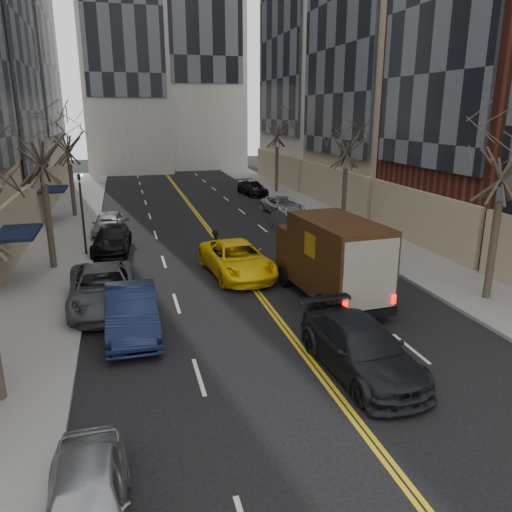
{
  "coord_description": "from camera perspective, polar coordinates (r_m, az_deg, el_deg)",
  "views": [
    {
      "loc": [
        -5.25,
        -5.04,
        7.5
      ],
      "look_at": [
        -0.56,
        12.5,
        2.2
      ],
      "focal_mm": 35.0,
      "sensor_mm": 36.0,
      "label": 1
    }
  ],
  "objects": [
    {
      "name": "sidewalk_left",
      "position": [
        33.1,
        -21.08,
        2.2
      ],
      "size": [
        4.0,
        66.0,
        0.15
      ],
      "primitive_type": "cube",
      "color": "slate",
      "rests_on": "ground"
    },
    {
      "name": "sidewalk_right",
      "position": [
        35.84,
        8.84,
        4.12
      ],
      "size": [
        4.0,
        66.0,
        0.15
      ],
      "primitive_type": "cube",
      "color": "slate",
      "rests_on": "ground"
    },
    {
      "name": "streetwall_right",
      "position": [
        43.73,
        16.64,
        25.65
      ],
      "size": [
        12.26,
        49.0,
        34.0
      ],
      "color": "#4C301E",
      "rests_on": "ground"
    },
    {
      "name": "tree_lf_mid",
      "position": [
        25.31,
        -23.65,
        12.91
      ],
      "size": [
        3.2,
        3.2,
        8.91
      ],
      "color": "#382D23",
      "rests_on": "sidewalk_left"
    },
    {
      "name": "tree_lf_far",
      "position": [
        38.23,
        -20.84,
        13.03
      ],
      "size": [
        3.2,
        3.2,
        8.12
      ],
      "color": "#382D23",
      "rests_on": "sidewalk_left"
    },
    {
      "name": "tree_rt_near",
      "position": [
        21.35,
        26.83,
        11.77
      ],
      "size": [
        3.2,
        3.2,
        8.71
      ],
      "color": "#382D23",
      "rests_on": "sidewalk_right"
    },
    {
      "name": "tree_rt_mid",
      "position": [
        33.19,
        10.39,
        13.71
      ],
      "size": [
        3.2,
        3.2,
        8.32
      ],
      "color": "#382D23",
      "rests_on": "sidewalk_right"
    },
    {
      "name": "tree_rt_far",
      "position": [
        47.18,
        2.45,
        15.33
      ],
      "size": [
        3.2,
        3.2,
        9.11
      ],
      "color": "#382D23",
      "rests_on": "sidewalk_right"
    },
    {
      "name": "traffic_signal",
      "position": [
        27.52,
        -19.3,
        5.56
      ],
      "size": [
        0.29,
        0.26,
        4.7
      ],
      "color": "black",
      "rests_on": "sidewalk_left"
    },
    {
      "name": "ups_truck",
      "position": [
        20.38,
        8.55,
        -0.35
      ],
      "size": [
        2.92,
        6.43,
        3.44
      ],
      "rotation": [
        0.0,
        0.0,
        0.07
      ],
      "color": "black",
      "rests_on": "ground"
    },
    {
      "name": "observer_sedan",
      "position": [
        15.29,
        11.89,
        -10.23
      ],
      "size": [
        2.46,
        5.4,
        1.53
      ],
      "rotation": [
        0.0,
        0.0,
        0.06
      ],
      "color": "black",
      "rests_on": "ground"
    },
    {
      "name": "taxi",
      "position": [
        23.51,
        -2.18,
        -0.36
      ],
      "size": [
        3.06,
        5.79,
        1.55
      ],
      "primitive_type": "imported",
      "rotation": [
        0.0,
        0.0,
        0.09
      ],
      "color": "yellow",
      "rests_on": "ground"
    },
    {
      "name": "pedestrian",
      "position": [
        25.28,
        -4.53,
        1.05
      ],
      "size": [
        0.59,
        0.74,
        1.77
      ],
      "primitive_type": "imported",
      "rotation": [
        0.0,
        0.0,
        1.28
      ],
      "color": "black",
      "rests_on": "ground"
    },
    {
      "name": "parked_lf_a",
      "position": [
        10.56,
        -18.78,
        -25.1
      ],
      "size": [
        1.62,
        3.91,
        1.32
      ],
      "primitive_type": "imported",
      "rotation": [
        0.0,
        0.0,
        0.01
      ],
      "color": "#999DA0",
      "rests_on": "ground"
    },
    {
      "name": "parked_lf_b",
      "position": [
        17.91,
        -14.04,
        -6.17
      ],
      "size": [
        1.76,
        4.94,
        1.62
      ],
      "primitive_type": "imported",
      "rotation": [
        0.0,
        0.0,
        0.01
      ],
      "color": "black",
      "rests_on": "ground"
    },
    {
      "name": "parked_lf_c",
      "position": [
        20.57,
        -17.08,
        -3.52
      ],
      "size": [
        2.83,
        5.76,
        1.57
      ],
      "primitive_type": "imported",
      "rotation": [
        0.0,
        0.0,
        0.04
      ],
      "color": "#4D5055",
      "rests_on": "ground"
    },
    {
      "name": "parked_lf_d",
      "position": [
        28.63,
        -16.14,
        1.86
      ],
      "size": [
        2.34,
        4.93,
        1.39
      ],
      "primitive_type": "imported",
      "rotation": [
        0.0,
        0.0,
        -0.08
      ],
      "color": "black",
      "rests_on": "ground"
    },
    {
      "name": "parked_lf_e",
      "position": [
        32.43,
        -16.51,
        3.55
      ],
      "size": [
        2.22,
        4.49,
        1.47
      ],
      "primitive_type": "imported",
      "rotation": [
        0.0,
        0.0,
        -0.11
      ],
      "color": "#B5B9BE",
      "rests_on": "ground"
    },
    {
      "name": "parked_rt_a",
      "position": [
        32.15,
        4.31,
        3.94
      ],
      "size": [
        1.94,
        4.17,
        1.32
      ],
      "primitive_type": "imported",
      "rotation": [
        0.0,
        0.0,
        0.14
      ],
      "color": "#515359",
      "rests_on": "ground"
    },
    {
      "name": "parked_rt_b",
      "position": [
        37.87,
        3.07,
        5.8
      ],
      "size": [
        2.61,
        4.79,
        1.27
      ],
      "primitive_type": "imported",
      "rotation": [
        0.0,
        0.0,
        0.11
      ],
      "color": "#B9BDC2",
      "rests_on": "ground"
    },
    {
      "name": "parked_rt_c",
      "position": [
        46.5,
        -0.42,
        7.79
      ],
      "size": [
        2.34,
        4.62,
        1.29
      ],
      "primitive_type": "imported",
      "rotation": [
        0.0,
        0.0,
        0.12
      ],
      "color": "black",
      "rests_on": "ground"
    }
  ]
}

